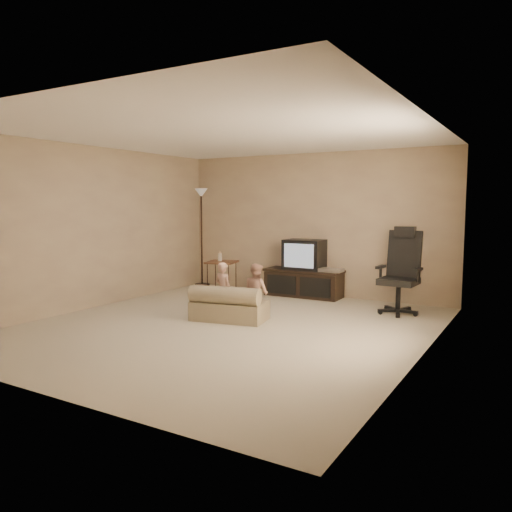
# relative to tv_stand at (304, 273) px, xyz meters

# --- Properties ---
(floor) EXTENTS (5.50, 5.50, 0.00)m
(floor) POSITION_rel_tv_stand_xyz_m (0.04, -2.49, -0.41)
(floor) COLOR beige
(floor) RESTS_ON ground
(room_shell) EXTENTS (5.50, 5.50, 5.50)m
(room_shell) POSITION_rel_tv_stand_xyz_m (0.04, -2.49, 1.10)
(room_shell) COLOR white
(room_shell) RESTS_ON floor
(tv_stand) EXTENTS (1.40, 0.54, 1.00)m
(tv_stand) POSITION_rel_tv_stand_xyz_m (0.00, 0.00, 0.00)
(tv_stand) COLOR black
(tv_stand) RESTS_ON floor
(office_chair) EXTENTS (0.63, 0.66, 1.28)m
(office_chair) POSITION_rel_tv_stand_xyz_m (1.79, -0.51, 0.05)
(office_chair) COLOR black
(office_chair) RESTS_ON floor
(side_table) EXTENTS (0.62, 0.62, 0.77)m
(side_table) POSITION_rel_tv_stand_xyz_m (-1.50, -0.35, 0.13)
(side_table) COLOR brown
(side_table) RESTS_ON floor
(floor_lamp) EXTENTS (0.30, 0.30, 1.91)m
(floor_lamp) POSITION_rel_tv_stand_xyz_m (-2.24, 0.05, 0.98)
(floor_lamp) COLOR black
(floor_lamp) RESTS_ON floor
(child_sofa) EXTENTS (1.10, 0.75, 0.50)m
(child_sofa) POSITION_rel_tv_stand_xyz_m (-0.14, -2.19, -0.21)
(child_sofa) COLOR #998968
(child_sofa) RESTS_ON floor
(toddler_left) EXTENTS (0.32, 0.26, 0.79)m
(toddler_left) POSITION_rel_tv_stand_xyz_m (-0.32, -2.04, -0.02)
(toddler_left) COLOR tan
(toddler_left) RESTS_ON floor
(toddler_right) EXTENTS (0.43, 0.34, 0.79)m
(toddler_right) POSITION_rel_tv_stand_xyz_m (0.14, -1.90, -0.02)
(toddler_right) COLOR tan
(toddler_right) RESTS_ON floor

